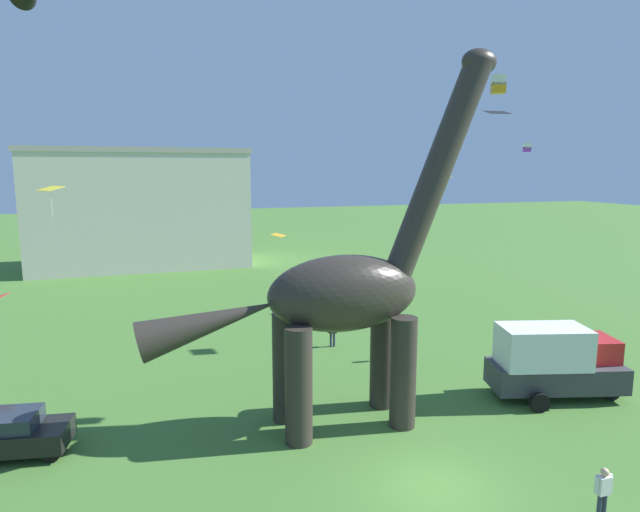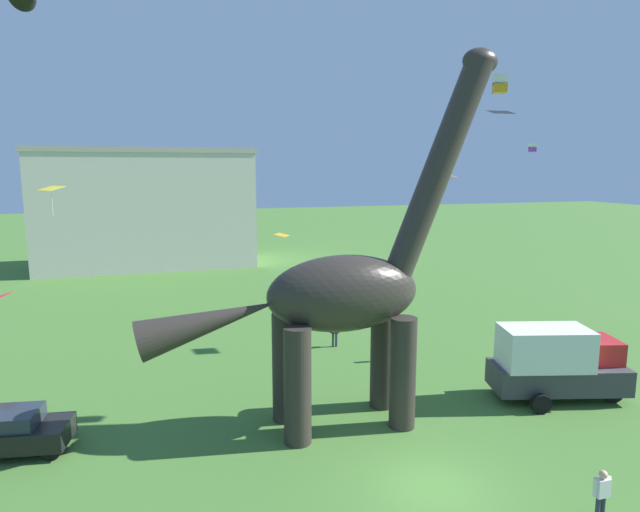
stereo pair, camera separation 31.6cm
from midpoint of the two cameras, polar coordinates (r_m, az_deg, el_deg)
ground_plane at (r=18.64m, az=12.24°, el=-22.77°), size 240.00×240.00×0.00m
dinosaur_sculpture at (r=20.32m, az=2.77°, el=-3.96°), size 13.71×2.90×14.33m
parked_sedan_left at (r=22.39m, az=-29.91°, el=-15.79°), size 4.44×2.45×1.55m
parked_box_truck at (r=25.69m, az=24.02°, el=-10.14°), size 5.96×3.51×3.20m
person_near_flyer at (r=28.31m, az=6.71°, el=-9.70°), size 0.41×0.18×1.10m
person_watching_child at (r=18.30m, az=28.06°, el=-21.00°), size 0.57×0.25×1.52m
person_far_spectator at (r=30.26m, az=1.87°, el=-7.81°), size 0.59×0.26×1.58m
kite_trailing at (r=20.06m, az=-26.10°, el=6.40°), size 0.96×0.99×0.99m
kite_near_low at (r=45.18m, az=21.70°, el=10.60°), size 0.58×0.58×0.67m
kite_far_left at (r=38.74m, az=13.94°, el=8.19°), size 1.11×1.17×1.18m
kite_high_right at (r=23.88m, az=18.83°, el=16.82°), size 0.66×0.66×0.72m
kite_near_high at (r=34.79m, az=-3.79°, el=2.22°), size 1.20×1.27×0.16m
kite_drifting at (r=32.29m, az=18.81°, el=14.18°), size 1.39×1.10×0.25m
background_building_block at (r=57.47m, az=-17.59°, el=4.87°), size 20.97×9.40×11.79m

